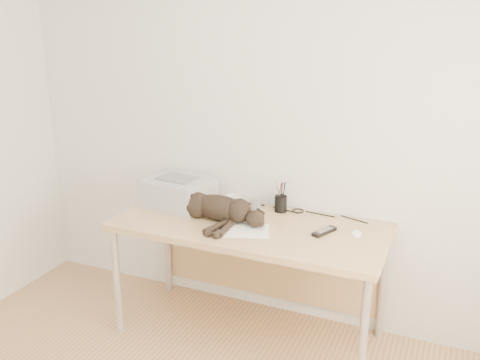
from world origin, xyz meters
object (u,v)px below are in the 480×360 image
at_px(desk, 255,240).
at_px(pen_cup, 281,203).
at_px(printer, 178,192).
at_px(mug, 232,203).
at_px(cat, 216,209).
at_px(mouse, 357,232).

xyz_separation_m(desk, pen_cup, (0.10, 0.18, 0.19)).
relative_size(printer, mug, 4.44).
height_order(printer, pen_cup, pen_cup).
bearing_deg(mug, printer, -169.26).
bearing_deg(desk, cat, -154.40).
relative_size(desk, mouse, 16.26).
distance_m(printer, cat, 0.35).
xyz_separation_m(desk, cat, (-0.21, -0.10, 0.20)).
bearing_deg(pen_cup, printer, -166.32).
xyz_separation_m(desk, mug, (-0.19, 0.09, 0.18)).
bearing_deg(desk, mug, 153.61).
relative_size(printer, pen_cup, 2.26).
relative_size(mug, pen_cup, 0.51).
height_order(desk, printer, printer).
bearing_deg(cat, mug, 88.44).
height_order(desk, mug, mug).
height_order(cat, mug, cat).
bearing_deg(pen_cup, cat, -137.37).
distance_m(mug, mouse, 0.80).
bearing_deg(cat, mouse, 12.03).
height_order(mug, mouse, mug).
height_order(desk, pen_cup, pen_cup).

